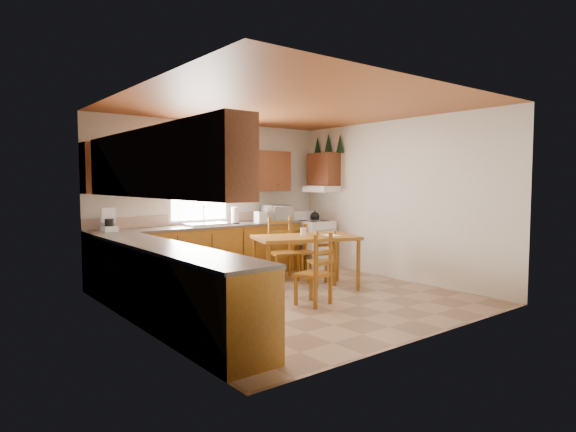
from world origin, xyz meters
TOP-DOWN VIEW (x-y plane):
  - floor at (0.00, 0.00)m, footprint 4.50×4.50m
  - ceiling at (0.00, 0.00)m, footprint 4.50×4.50m
  - wall_left at (-2.25, 0.00)m, footprint 4.50×4.50m
  - wall_right at (2.25, 0.00)m, footprint 4.50×4.50m
  - wall_back at (0.00, 2.25)m, footprint 4.50×4.50m
  - wall_front at (0.00, -2.25)m, footprint 4.50×4.50m
  - lower_cab_back at (-0.38, 1.95)m, footprint 3.75×0.60m
  - lower_cab_left at (-1.95, -0.15)m, footprint 0.60×3.60m
  - counter_back at (-0.38, 1.95)m, footprint 3.75×0.63m
  - counter_left at (-1.95, -0.15)m, footprint 0.63×3.60m
  - backsplash at (-0.38, 2.24)m, footprint 3.75×0.01m
  - upper_cab_back_left at (-1.55, 2.08)m, footprint 1.41×0.33m
  - upper_cab_back_right at (0.86, 2.08)m, footprint 1.25×0.33m
  - upper_cab_left at (-2.08, -0.15)m, footprint 0.33×3.60m
  - upper_cab_stove at (2.08, 1.65)m, footprint 0.33×0.62m
  - range_hood at (2.03, 1.65)m, footprint 0.44×0.62m
  - window_frame at (-0.30, 2.22)m, footprint 1.13×0.02m
  - window_pane at (-0.30, 2.21)m, footprint 1.05×0.01m
  - window_valance at (-0.30, 2.19)m, footprint 1.19×0.01m
  - sink_basin at (-0.30, 1.95)m, footprint 0.75×0.45m
  - pine_decal_a at (2.21, 1.33)m, footprint 0.22×0.22m
  - pine_decal_b at (2.21, 1.65)m, footprint 0.22×0.22m
  - pine_decal_c at (2.21, 1.97)m, footprint 0.22×0.22m
  - stove at (1.87, 1.67)m, footprint 0.62×0.64m
  - coffeemaker at (-1.93, 1.95)m, footprint 0.27×0.30m
  - paper_towel at (0.23, 1.91)m, footprint 0.15×0.15m
  - toaster at (0.80, 1.90)m, footprint 0.25×0.16m
  - microwave at (1.16, 1.92)m, footprint 0.58×0.48m
  - dining_table at (0.52, 0.34)m, footprint 1.74×1.34m
  - chair_near_left at (-0.01, -0.46)m, footprint 0.48×0.47m
  - chair_near_right at (0.92, 0.41)m, footprint 0.45×0.44m
  - chair_far_left at (0.70, 1.11)m, footprint 0.53×0.52m
  - chair_far_right at (1.38, 1.40)m, footprint 0.37×0.35m
  - table_paper at (0.90, 0.18)m, footprint 0.26×0.32m
  - table_card at (0.52, 0.38)m, footprint 0.09×0.03m

SIDE VIEW (x-z plane):
  - floor at x=0.00m, z-range 0.00..0.00m
  - dining_table at x=0.52m, z-range 0.00..0.82m
  - chair_far_right at x=1.38m, z-range 0.00..0.86m
  - chair_near_right at x=0.92m, z-range 0.00..0.87m
  - lower_cab_back at x=-0.38m, z-range 0.00..0.88m
  - lower_cab_left at x=-1.95m, z-range 0.00..0.88m
  - stove at x=1.87m, z-range 0.00..0.89m
  - chair_near_left at x=-0.01m, z-range 0.00..0.96m
  - chair_far_left at x=0.70m, z-range 0.00..1.04m
  - table_paper at x=0.90m, z-range 0.82..0.83m
  - table_card at x=0.52m, z-range 0.82..0.95m
  - counter_back at x=-0.38m, z-range 0.88..0.92m
  - counter_left at x=-1.95m, z-range 0.88..0.92m
  - sink_basin at x=-0.30m, z-range 0.92..0.96m
  - backsplash at x=-0.38m, z-range 0.92..1.10m
  - toaster at x=0.80m, z-range 0.92..1.12m
  - paper_towel at x=0.23m, z-range 0.92..1.21m
  - microwave at x=1.16m, z-range 0.92..1.22m
  - coffeemaker at x=-1.93m, z-range 0.92..1.27m
  - wall_left at x=-2.25m, z-range 1.35..1.35m
  - wall_right at x=2.25m, z-range 1.35..1.35m
  - wall_back at x=0.00m, z-range 1.35..1.35m
  - wall_front at x=0.00m, z-range 1.35..1.35m
  - range_hood at x=2.03m, z-range 1.46..1.58m
  - window_frame at x=-0.30m, z-range 0.96..2.14m
  - window_pane at x=-0.30m, z-range 1.00..2.10m
  - upper_cab_back_left at x=-1.55m, z-range 1.48..2.23m
  - upper_cab_back_right at x=0.86m, z-range 1.48..2.23m
  - upper_cab_left at x=-2.08m, z-range 1.48..2.23m
  - upper_cab_stove at x=2.08m, z-range 1.59..2.21m
  - window_valance at x=-0.30m, z-range 1.93..2.17m
  - pine_decal_a at x=2.21m, z-range 2.20..2.56m
  - pine_decal_c at x=2.21m, z-range 2.20..2.56m
  - pine_decal_b at x=2.21m, z-range 2.24..2.60m
  - ceiling at x=0.00m, z-range 2.70..2.70m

